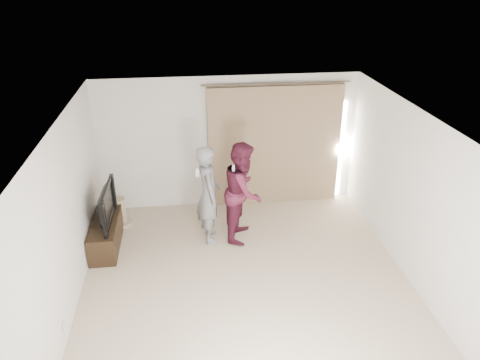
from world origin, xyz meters
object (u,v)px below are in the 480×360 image
object	(u,v)px
tv_console	(106,234)
person_woman	(243,191)
person_man	(209,194)
tv	(102,205)

from	to	relation	value
tv_console	person_woman	size ratio (longest dim) A/B	0.71
person_man	tv_console	bearing A→B (deg)	-178.59
tv	person_man	size ratio (longest dim) A/B	0.64
tv_console	person_woman	world-z (taller)	person_woman
tv_console	person_man	bearing A→B (deg)	1.41
tv_console	tv	size ratio (longest dim) A/B	1.14
tv	person_woman	distance (m)	2.39
person_man	tv	bearing A→B (deg)	-178.59
person_man	person_woman	distance (m)	0.60
tv	person_woman	size ratio (longest dim) A/B	0.63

